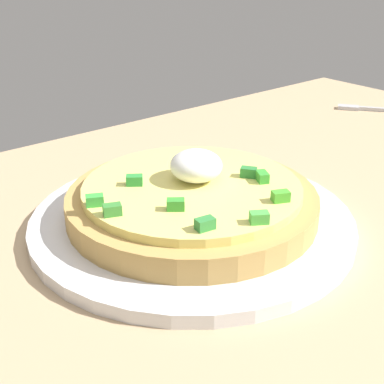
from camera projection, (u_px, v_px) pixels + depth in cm
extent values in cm
cube|color=tan|center=(315.00, 303.00, 35.98)|extent=(102.02, 77.81, 2.28)
cylinder|color=silver|center=(192.00, 220.00, 43.35)|extent=(26.17, 26.17, 1.06)
cylinder|color=tan|center=(192.00, 203.00, 42.70)|extent=(20.15, 20.15, 2.00)
cylinder|color=#E7D66F|center=(192.00, 188.00, 42.12)|extent=(17.49, 17.49, 0.69)
ellipsoid|color=white|center=(194.00, 166.00, 42.05)|extent=(4.22, 4.22, 2.51)
cube|color=#31833A|center=(205.00, 224.00, 35.17)|extent=(1.39, 1.00, 0.80)
cube|color=green|center=(183.00, 173.00, 43.08)|extent=(1.29, 1.50, 0.80)
cube|color=#2B7D36|center=(249.00, 172.00, 43.14)|extent=(1.39, 1.51, 0.80)
cube|color=green|center=(134.00, 180.00, 41.69)|extent=(1.50, 1.41, 0.80)
cube|color=green|center=(176.00, 205.00, 37.78)|extent=(1.50, 1.42, 0.80)
cube|color=green|center=(95.00, 200.00, 38.40)|extent=(1.50, 1.30, 0.80)
cube|color=green|center=(262.00, 177.00, 42.32)|extent=(1.31, 1.51, 0.80)
cube|color=green|center=(281.00, 196.00, 39.03)|extent=(1.50, 1.27, 0.80)
cube|color=green|center=(259.00, 218.00, 35.99)|extent=(1.51, 1.36, 0.80)
cube|color=#378334|center=(112.00, 210.00, 37.03)|extent=(1.49, 1.23, 0.80)
cube|color=#B7B7BC|center=(348.00, 107.00, 74.27)|extent=(2.77, 3.09, 0.50)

